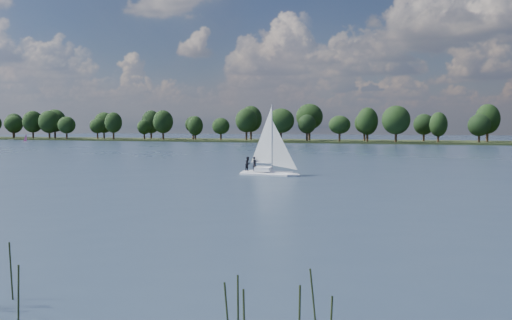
{
  "coord_description": "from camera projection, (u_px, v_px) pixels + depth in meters",
  "views": [
    {
      "loc": [
        17.99,
        -23.89,
        6.37
      ],
      "look_at": [
        -7.44,
        37.95,
        2.5
      ],
      "focal_mm": 40.0,
      "sensor_mm": 36.0,
      "label": 1
    }
  ],
  "objects": [
    {
      "name": "ground",
      "position": [
        399.0,
        157.0,
        121.59
      ],
      "size": [
        700.0,
        700.0,
        0.0
      ],
      "primitive_type": "plane",
      "color": "#233342",
      "rests_on": "ground"
    },
    {
      "name": "far_shore",
      "position": [
        441.0,
        143.0,
        225.0
      ],
      "size": [
        660.0,
        40.0,
        1.5
      ],
      "primitive_type": "cube",
      "color": "black",
      "rests_on": "ground"
    },
    {
      "name": "sailboat",
      "position": [
        266.0,
        155.0,
        74.98
      ],
      "size": [
        7.5,
        2.39,
        9.76
      ],
      "rotation": [
        0.0,
        0.0,
        -0.04
      ],
      "color": "white",
      "rests_on": "ground"
    },
    {
      "name": "dinghy_pink",
      "position": [
        27.0,
        140.0,
        235.97
      ],
      "size": [
        2.81,
        2.02,
        4.19
      ],
      "rotation": [
        0.0,
        0.0,
        0.43
      ],
      "color": "silver",
      "rests_on": "ground"
    },
    {
      "name": "pontoon",
      "position": [
        12.0,
        140.0,
        284.32
      ],
      "size": [
        4.05,
        2.09,
        0.5
      ],
      "primitive_type": "cube",
      "rotation": [
        0.0,
        0.0,
        0.02
      ],
      "color": "#595C5E",
      "rests_on": "ground"
    },
    {
      "name": "treeline",
      "position": [
        442.0,
        123.0,
        220.9
      ],
      "size": [
        562.6,
        74.1,
        18.8
      ],
      "color": "black",
      "rests_on": "ground"
    }
  ]
}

